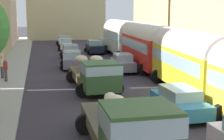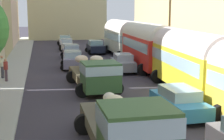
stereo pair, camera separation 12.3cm
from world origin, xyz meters
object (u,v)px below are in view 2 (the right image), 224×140
Objects in this scene: car_5 at (179,101)px; car_7 at (96,47)px; parked_bus_2 at (147,44)px; cargo_truck_0 at (127,127)px; car_2 at (67,44)px; parked_bus_3 at (123,36)px; car_1 at (71,52)px; car_6 at (123,63)px; pedestrian_0 at (6,69)px; car_3 at (65,40)px; pedestrian_1 at (2,66)px; cargo_truck_1 at (95,74)px; car_0 at (73,60)px; parked_bus_1 at (189,59)px.

car_5 is 1.00× the size of car_7.
parked_bus_2 is 2.17× the size of car_5.
cargo_truck_0 is 1.83× the size of car_2.
parked_bus_3 is 2.50× the size of car_1.
car_2 is (0.47, 34.36, -0.50)m from cargo_truck_0.
cargo_truck_0 reaches higher than car_6.
car_3 is at bearing 76.77° from pedestrian_0.
car_1 is at bearing -90.76° from car_2.
car_7 is at bearing 103.02° from parked_bus_2.
pedestrian_1 reaches higher than car_5.
pedestrian_1 reaches higher than car_7.
cargo_truck_0 is 1.85× the size of car_1.
car_5 is 1.13× the size of car_6.
cargo_truck_1 is 8.24m from pedestrian_1.
car_0 is 15.80m from car_5.
cargo_truck_0 is 10.80m from cargo_truck_1.
car_5 is (3.61, -21.75, -0.03)m from car_1.
parked_bus_2 reaches higher than cargo_truck_0.
pedestrian_1 reaches higher than car_2.
parked_bus_3 is (-0.00, 9.00, -0.03)m from parked_bus_2.
car_2 is (-0.07, 23.58, -0.42)m from cargo_truck_1.
car_2 is 20.64m from pedestrian_0.
parked_bus_3 is 17.40m from pedestrian_0.
parked_bus_3 reaches higher than car_2.
car_3 is at bearing 104.36° from parked_bus_2.
car_0 reaches higher than car_5.
pedestrian_1 is (-5.89, 15.93, -0.19)m from cargo_truck_0.
parked_bus_3 is at bearing 76.29° from car_6.
car_0 is (-6.55, 10.77, -1.44)m from parked_bus_1.
parked_bus_1 is 5.43× the size of pedestrian_0.
car_6 is (-2.42, -9.92, -1.49)m from parked_bus_3.
pedestrian_1 is at bearing -104.74° from car_3.
pedestrian_0 is (-5.86, -11.82, 0.30)m from car_1.
parked_bus_2 is 2.53× the size of car_3.
cargo_truck_1 is 1.74× the size of car_0.
car_6 is at bearing -103.71° from parked_bus_3.
car_5 is (-2.50, -4.50, -1.51)m from parked_bus_1.
cargo_truck_0 is at bearing -90.78° from car_2.
car_3 is at bearing 95.22° from car_5.
car_0 is at bearing 146.89° from car_6.
parked_bus_2 is at bearing 70.42° from cargo_truck_0.
car_1 is 22.05m from car_5.
cargo_truck_1 is (-5.93, -16.40, -1.10)m from parked_bus_3.
car_2 is 2.01× the size of pedestrian_1.
parked_bus_1 is at bearing -90.00° from parked_bus_3.
parked_bus_2 is at bearing 90.00° from parked_bus_1.
car_6 is (0.08, 12.58, 0.05)m from car_5.
parked_bus_2 is 2.47× the size of car_1.
parked_bus_3 reaches higher than pedestrian_1.
pedestrian_1 is at bearing 131.23° from car_5.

